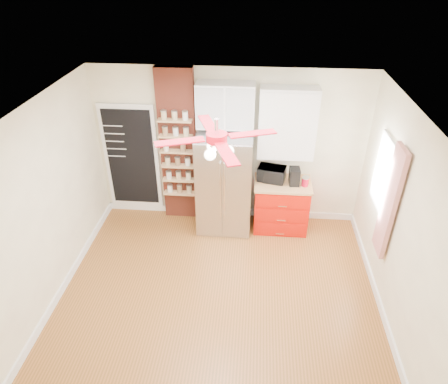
# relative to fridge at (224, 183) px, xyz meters

# --- Properties ---
(floor) EXTENTS (4.50, 4.50, 0.00)m
(floor) POSITION_rel_fridge_xyz_m (0.05, -1.63, -0.88)
(floor) COLOR #955426
(floor) RESTS_ON ground
(ceiling) EXTENTS (4.50, 4.50, 0.00)m
(ceiling) POSITION_rel_fridge_xyz_m (0.05, -1.63, 1.83)
(ceiling) COLOR white
(ceiling) RESTS_ON wall_back
(wall_back) EXTENTS (4.50, 0.02, 2.70)m
(wall_back) POSITION_rel_fridge_xyz_m (0.05, 0.37, 0.48)
(wall_back) COLOR #F6F1C6
(wall_back) RESTS_ON floor
(wall_front) EXTENTS (4.50, 0.02, 2.70)m
(wall_front) POSITION_rel_fridge_xyz_m (0.05, -3.63, 0.48)
(wall_front) COLOR #F6F1C6
(wall_front) RESTS_ON floor
(wall_left) EXTENTS (0.02, 4.00, 2.70)m
(wall_left) POSITION_rel_fridge_xyz_m (-2.20, -1.63, 0.48)
(wall_left) COLOR #F6F1C6
(wall_left) RESTS_ON floor
(wall_right) EXTENTS (0.02, 4.00, 2.70)m
(wall_right) POSITION_rel_fridge_xyz_m (2.30, -1.63, 0.48)
(wall_right) COLOR #F6F1C6
(wall_right) RESTS_ON floor
(chalkboard) EXTENTS (0.95, 0.05, 1.95)m
(chalkboard) POSITION_rel_fridge_xyz_m (-1.65, 0.33, 0.23)
(chalkboard) COLOR white
(chalkboard) RESTS_ON wall_back
(brick_pillar) EXTENTS (0.60, 0.16, 2.70)m
(brick_pillar) POSITION_rel_fridge_xyz_m (-0.80, 0.29, 0.48)
(brick_pillar) COLOR brown
(brick_pillar) RESTS_ON floor
(fridge) EXTENTS (0.90, 0.70, 1.75)m
(fridge) POSITION_rel_fridge_xyz_m (0.00, 0.00, 0.00)
(fridge) COLOR #A3A3A8
(fridge) RESTS_ON floor
(upper_glass_cabinet) EXTENTS (0.90, 0.35, 0.70)m
(upper_glass_cabinet) POSITION_rel_fridge_xyz_m (0.00, 0.20, 1.27)
(upper_glass_cabinet) COLOR white
(upper_glass_cabinet) RESTS_ON wall_back
(red_cabinet) EXTENTS (0.94, 0.64, 0.90)m
(red_cabinet) POSITION_rel_fridge_xyz_m (0.97, 0.05, -0.42)
(red_cabinet) COLOR #BA1005
(red_cabinet) RESTS_ON floor
(upper_shelf_unit) EXTENTS (0.90, 0.30, 1.15)m
(upper_shelf_unit) POSITION_rel_fridge_xyz_m (0.97, 0.22, 1.00)
(upper_shelf_unit) COLOR white
(upper_shelf_unit) RESTS_ON wall_back
(window) EXTENTS (0.04, 0.75, 1.05)m
(window) POSITION_rel_fridge_xyz_m (2.28, -0.73, 0.68)
(window) COLOR white
(window) RESTS_ON wall_right
(curtain) EXTENTS (0.06, 0.40, 1.55)m
(curtain) POSITION_rel_fridge_xyz_m (2.23, -1.28, 0.57)
(curtain) COLOR #B41D18
(curtain) RESTS_ON wall_right
(ceiling_fan) EXTENTS (1.40, 1.40, 0.44)m
(ceiling_fan) POSITION_rel_fridge_xyz_m (0.05, -1.63, 1.55)
(ceiling_fan) COLOR silver
(ceiling_fan) RESTS_ON ceiling
(toaster_oven) EXTENTS (0.50, 0.39, 0.25)m
(toaster_oven) POSITION_rel_fridge_xyz_m (0.77, 0.11, 0.15)
(toaster_oven) COLOR black
(toaster_oven) RESTS_ON red_cabinet
(coffee_maker) EXTENTS (0.17, 0.23, 0.28)m
(coffee_maker) POSITION_rel_fridge_xyz_m (1.14, 0.02, 0.17)
(coffee_maker) COLOR black
(coffee_maker) RESTS_ON red_cabinet
(canister_left) EXTENTS (0.12, 0.12, 0.14)m
(canister_left) POSITION_rel_fridge_xyz_m (1.32, -0.02, 0.10)
(canister_left) COLOR red
(canister_left) RESTS_ON red_cabinet
(canister_right) EXTENTS (0.13, 0.13, 0.13)m
(canister_right) POSITION_rel_fridge_xyz_m (1.34, 0.04, 0.09)
(canister_right) COLOR red
(canister_right) RESTS_ON red_cabinet
(pantry_jar_oats) EXTENTS (0.11, 0.11, 0.13)m
(pantry_jar_oats) POSITION_rel_fridge_xyz_m (-0.97, 0.12, 0.56)
(pantry_jar_oats) COLOR beige
(pantry_jar_oats) RESTS_ON brick_pillar
(pantry_jar_beans) EXTENTS (0.09, 0.09, 0.14)m
(pantry_jar_beans) POSITION_rel_fridge_xyz_m (-0.69, 0.13, 0.57)
(pantry_jar_beans) COLOR brown
(pantry_jar_beans) RESTS_ON brick_pillar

